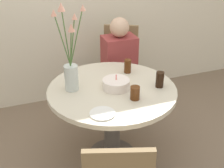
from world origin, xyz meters
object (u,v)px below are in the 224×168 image
Objects in this scene: birthday_cake at (116,84)px; drink_glass_0 at (135,93)px; person_boy at (119,70)px; side_plate at (102,113)px; drink_glass_1 at (128,66)px; flower_vase at (71,66)px; chair_right_flank at (120,63)px; drink_glass_2 at (160,80)px.

birthday_cake is 0.23m from drink_glass_0.
person_boy reaches higher than drink_glass_0.
drink_glass_0 is 0.99m from person_boy.
side_plate is 0.72m from drink_glass_1.
flower_vase reaches higher than drink_glass_1.
chair_right_flank is 1.34m from side_plate.
drink_glass_0 is at bearing -70.73° from birthday_cake.
chair_right_flank reaches higher than side_plate.
person_boy is at bearing 66.79° from birthday_cake.
drink_glass_2 is at bearing 22.72° from drink_glass_0.
drink_glass_0 is 0.81× the size of drink_glass_2.
drink_glass_2 is (0.35, -0.10, 0.03)m from birthday_cake.
side_plate is at bearing -91.34° from chair_right_flank.
side_plate is at bearing -127.13° from drink_glass_1.
drink_glass_1 is at bearing -102.16° from person_boy.
flower_vase is (-0.35, 0.10, 0.17)m from birthday_cake.
side_plate is 0.17× the size of person_boy.
drink_glass_1 is 0.93× the size of drink_glass_2.
birthday_cake is at bearing -15.44° from flower_vase.
chair_right_flank is 4.14× the size of birthday_cake.
drink_glass_1 is at bearing 52.87° from side_plate.
drink_glass_1 is 0.55m from person_boy.
chair_right_flank reaches higher than drink_glass_0.
chair_right_flank is 0.85× the size of person_boy.
drink_glass_1 is at bearing 74.19° from drink_glass_0.
drink_glass_0 is at bearing 20.48° from side_plate.
side_plate is (0.12, -0.42, -0.21)m from flower_vase.
birthday_cake is 0.32m from drink_glass_1.
person_boy reaches higher than side_plate.
birthday_cake is at bearing 109.27° from drink_glass_0.
flower_vase is at bearing 164.34° from drink_glass_2.
drink_glass_2 is at bearing -67.43° from drink_glass_1.
drink_glass_0 is 0.30m from drink_glass_2.
drink_glass_2 is (0.70, -0.20, -0.15)m from flower_vase.
birthday_cake is 1.82× the size of drink_glass_1.
flower_vase is at bearing 164.56° from birthday_cake.
drink_glass_2 reaches higher than birthday_cake.
chair_right_flank is at bearing 88.46° from drink_glass_2.
birthday_cake is at bearing -113.21° from person_boy.
drink_glass_2 is (0.14, -0.35, 0.00)m from drink_glass_1.
birthday_cake is 0.36m from drink_glass_2.
flower_vase is at bearing 143.78° from drink_glass_0.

